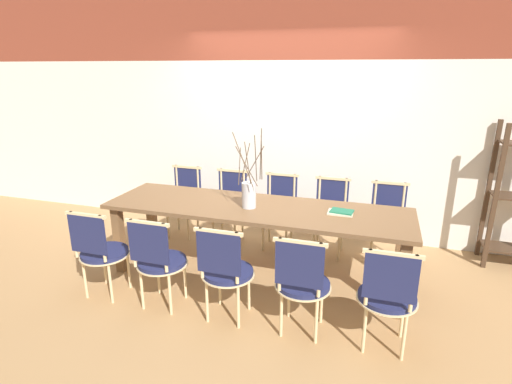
# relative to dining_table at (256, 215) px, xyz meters

# --- Properties ---
(ground_plane) EXTENTS (16.00, 16.00, 0.00)m
(ground_plane) POSITION_rel_dining_table_xyz_m (0.00, 0.00, -0.67)
(ground_plane) COLOR #A87F51
(wall_rear) EXTENTS (12.00, 0.06, 3.20)m
(wall_rear) POSITION_rel_dining_table_xyz_m (0.00, 1.33, 0.93)
(wall_rear) COLOR silver
(wall_rear) RESTS_ON ground_plane
(dining_table) EXTENTS (3.00, 0.84, 0.76)m
(dining_table) POSITION_rel_dining_table_xyz_m (0.00, 0.00, 0.00)
(dining_table) COLOR brown
(dining_table) RESTS_ON ground_plane
(chair_near_leftend) EXTENTS (0.45, 0.45, 0.87)m
(chair_near_leftend) POSITION_rel_dining_table_xyz_m (-1.25, -0.78, -0.20)
(chair_near_leftend) COLOR #1E234C
(chair_near_leftend) RESTS_ON ground_plane
(chair_near_left) EXTENTS (0.45, 0.45, 0.87)m
(chair_near_left) POSITION_rel_dining_table_xyz_m (-0.64, -0.78, -0.20)
(chair_near_left) COLOR #1E234C
(chair_near_left) RESTS_ON ground_plane
(chair_near_center) EXTENTS (0.45, 0.45, 0.87)m
(chair_near_center) POSITION_rel_dining_table_xyz_m (-0.02, -0.78, -0.20)
(chair_near_center) COLOR #1E234C
(chair_near_center) RESTS_ON ground_plane
(chair_near_right) EXTENTS (0.45, 0.45, 0.87)m
(chair_near_right) POSITION_rel_dining_table_xyz_m (0.62, -0.78, -0.20)
(chair_near_right) COLOR #1E234C
(chair_near_right) RESTS_ON ground_plane
(chair_near_rightend) EXTENTS (0.45, 0.45, 0.87)m
(chair_near_rightend) POSITION_rel_dining_table_xyz_m (1.26, -0.78, -0.20)
(chair_near_rightend) COLOR #1E234C
(chair_near_rightend) RESTS_ON ground_plane
(chair_far_leftend) EXTENTS (0.45, 0.45, 0.87)m
(chair_far_leftend) POSITION_rel_dining_table_xyz_m (-1.21, 0.78, -0.20)
(chair_far_leftend) COLOR #1E234C
(chair_far_leftend) RESTS_ON ground_plane
(chair_far_left) EXTENTS (0.45, 0.45, 0.87)m
(chair_far_left) POSITION_rel_dining_table_xyz_m (-0.59, 0.78, -0.20)
(chair_far_left) COLOR #1E234C
(chair_far_left) RESTS_ON ground_plane
(chair_far_center) EXTENTS (0.45, 0.45, 0.87)m
(chair_far_center) POSITION_rel_dining_table_xyz_m (0.04, 0.78, -0.20)
(chair_far_center) COLOR #1E234C
(chair_far_center) RESTS_ON ground_plane
(chair_far_right) EXTENTS (0.45, 0.45, 0.87)m
(chair_far_right) POSITION_rel_dining_table_xyz_m (0.64, 0.78, -0.20)
(chair_far_right) COLOR #1E234C
(chair_far_right) RESTS_ON ground_plane
(chair_far_rightend) EXTENTS (0.45, 0.45, 0.87)m
(chair_far_rightend) POSITION_rel_dining_table_xyz_m (1.26, 0.78, -0.20)
(chair_far_rightend) COLOR #1E234C
(chair_far_rightend) RESTS_ON ground_plane
(vase_centerpiece) EXTENTS (0.28, 0.28, 0.79)m
(vase_centerpiece) POSITION_rel_dining_table_xyz_m (-0.06, -0.04, 0.23)
(vase_centerpiece) COLOR silver
(vase_centerpiece) RESTS_ON dining_table
(book_stack) EXTENTS (0.24, 0.17, 0.03)m
(book_stack) POSITION_rel_dining_table_xyz_m (0.82, 0.05, 0.10)
(book_stack) COLOR beige
(book_stack) RESTS_ON dining_table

